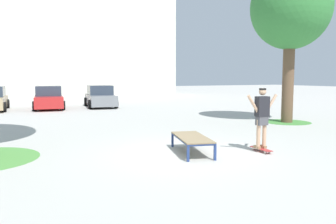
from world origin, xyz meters
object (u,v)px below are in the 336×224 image
at_px(skateboard, 261,149).
at_px(skater, 262,114).
at_px(tree_near_right, 291,9).
at_px(car_red, 49,98).
at_px(car_grey, 100,97).
at_px(skate_box, 192,138).

bearing_deg(skateboard, skater, 86.11).
xyz_separation_m(tree_near_right, car_red, (-9.04, 11.84, -4.43)).
bearing_deg(car_red, car_grey, -2.97).
relative_size(skate_box, tree_near_right, 0.29).
xyz_separation_m(skateboard, car_grey, (-0.31, 16.04, 0.61)).
relative_size(skater, tree_near_right, 0.24).
distance_m(skate_box, skater, 2.07).
bearing_deg(skate_box, car_grey, 84.33).
relative_size(skater, car_grey, 0.39).
bearing_deg(skateboard, car_red, 102.84).
height_order(skate_box, car_red, car_red).
xyz_separation_m(skateboard, skater, (0.00, 0.00, 0.99)).
distance_m(skate_box, car_red, 15.63).
bearing_deg(skate_box, skateboard, -20.93).
xyz_separation_m(skate_box, car_red, (-1.86, 15.52, 0.28)).
xyz_separation_m(skate_box, car_grey, (1.52, 15.34, 0.28)).
height_order(skater, car_grey, skater).
height_order(skate_box, tree_near_right, tree_near_right).
distance_m(skate_box, skateboard, 1.99).
relative_size(tree_near_right, car_red, 1.62).
xyz_separation_m(skater, car_grey, (-0.31, 16.04, -0.38)).
bearing_deg(skater, skate_box, 159.12).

